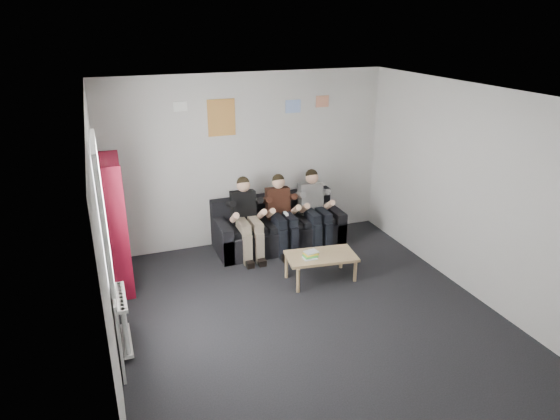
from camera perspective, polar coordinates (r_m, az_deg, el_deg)
name	(u,v)px	position (r m, az deg, el deg)	size (l,w,h in m)	color
room_shell	(312,216)	(5.65, 3.73, -0.68)	(5.00, 5.00, 5.00)	black
sofa	(278,229)	(8.00, -0.25, -2.15)	(2.02, 0.83, 0.78)	black
bookshelf	(116,225)	(6.89, -18.23, -1.64)	(0.27, 0.81, 1.81)	maroon
coffee_table	(321,258)	(6.96, 4.70, -5.47)	(0.95, 0.52, 0.38)	tan
game_cases	(310,255)	(6.86, 3.50, -5.15)	(0.24, 0.22, 0.06)	white
person_left	(247,219)	(7.54, -3.78, -0.99)	(0.37, 0.80, 1.22)	black
person_middle	(282,214)	(7.71, 0.23, -0.49)	(0.36, 0.78, 1.20)	#482318
person_right	(315,209)	(7.91, 4.04, 0.08)	(0.37, 0.80, 1.22)	silver
radiator	(124,319)	(5.87, -17.40, -11.82)	(0.10, 0.64, 0.60)	silver
window	(109,265)	(5.54, -18.93, -6.00)	(0.05, 1.30, 2.36)	white
poster_large	(221,118)	(7.61, -6.71, 10.44)	(0.42, 0.01, 0.55)	#E2DD4F
poster_blue	(293,106)	(7.94, 1.50, 11.76)	(0.25, 0.01, 0.20)	#4588ED
poster_pink	(322,101)	(8.13, 4.86, 12.27)	(0.22, 0.01, 0.18)	#D44293
poster_sign	(180,106)	(7.46, -11.34, 11.53)	(0.20, 0.01, 0.14)	white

